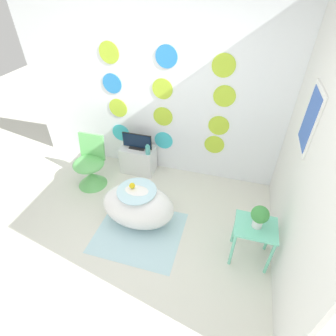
{
  "coord_description": "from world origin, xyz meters",
  "views": [
    {
      "loc": [
        0.99,
        -1.35,
        2.67
      ],
      "look_at": [
        0.33,
        0.93,
        0.81
      ],
      "focal_mm": 28.0,
      "sensor_mm": 36.0,
      "label": 1
    }
  ],
  "objects": [
    {
      "name": "rubber_duck",
      "position": [
        -0.06,
        0.74,
        0.6
      ],
      "size": [
        0.07,
        0.08,
        0.08
      ],
      "color": "yellow",
      "rests_on": "bathtub"
    },
    {
      "name": "potted_plant_left",
      "position": [
        1.38,
        0.59,
        0.69
      ],
      "size": [
        0.18,
        0.18,
        0.26
      ],
      "color": "white",
      "rests_on": "side_table"
    },
    {
      "name": "side_table",
      "position": [
        1.38,
        0.59,
        0.42
      ],
      "size": [
        0.43,
        0.36,
        0.53
      ],
      "color": "#72D8B7",
      "rests_on": "ground_plane"
    },
    {
      "name": "bathtub",
      "position": [
        0.0,
        0.73,
        0.28
      ],
      "size": [
        0.92,
        0.58,
        0.56
      ],
      "color": "white",
      "rests_on": "ground_plane"
    },
    {
      "name": "tv",
      "position": [
        -0.39,
        1.74,
        0.54
      ],
      "size": [
        0.46,
        0.12,
        0.24
      ],
      "color": "black",
      "rests_on": "tv_cabinet"
    },
    {
      "name": "ground_plane",
      "position": [
        0.0,
        0.0,
        0.0
      ],
      "size": [
        12.0,
        12.0,
        0.0
      ],
      "primitive_type": "plane",
      "color": "silver"
    },
    {
      "name": "wall_right",
      "position": [
        1.67,
        0.97,
        1.3
      ],
      "size": [
        0.06,
        2.93,
        2.6
      ],
      "color": "silver",
      "rests_on": "ground_plane"
    },
    {
      "name": "wall_back_dotted",
      "position": [
        -0.0,
        1.95,
        1.3
      ],
      "size": [
        4.3,
        0.05,
        2.6
      ],
      "color": "white",
      "rests_on": "ground_plane"
    },
    {
      "name": "tv_cabinet",
      "position": [
        -0.39,
        1.74,
        0.22
      ],
      "size": [
        0.52,
        0.33,
        0.43
      ],
      "color": "silver",
      "rests_on": "ground_plane"
    },
    {
      "name": "chair",
      "position": [
        -0.95,
        1.23,
        0.26
      ],
      "size": [
        0.45,
        0.45,
        0.78
      ],
      "color": "#66C166",
      "rests_on": "ground_plane"
    },
    {
      "name": "rug",
      "position": [
        0.06,
        0.55,
        0.0
      ],
      "size": [
        1.05,
        0.92,
        0.01
      ],
      "color": "silver",
      "rests_on": "ground_plane"
    },
    {
      "name": "vase",
      "position": [
        -0.18,
        1.63,
        0.5
      ],
      "size": [
        0.07,
        0.07,
        0.16
      ],
      "color": "#51B2AD",
      "rests_on": "tv_cabinet"
    }
  ]
}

